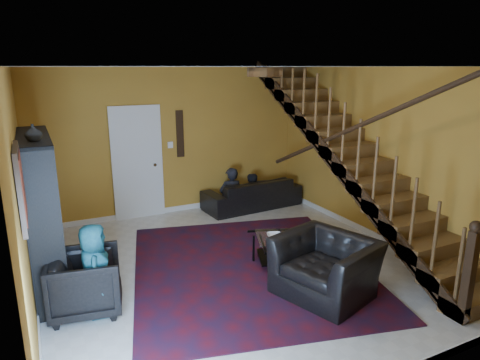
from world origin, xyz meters
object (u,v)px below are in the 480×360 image
at_px(sofa, 252,193).
at_px(armchair_right, 325,267).
at_px(coffee_table, 295,248).
at_px(bookshelf, 43,216).
at_px(armchair_left, 86,283).

height_order(sofa, armchair_right, armchair_right).
height_order(sofa, coffee_table, sofa).
bearing_deg(coffee_table, bookshelf, 164.80).
bearing_deg(armchair_left, armchair_right, -98.72).
distance_m(bookshelf, armchair_right, 3.63).
bearing_deg(bookshelf, armchair_right, -30.02).
relative_size(armchair_left, coffee_table, 0.63).
bearing_deg(bookshelf, armchair_left, -67.66).
bearing_deg(bookshelf, coffee_table, -15.20).
xyz_separation_m(armchair_left, armchair_right, (2.74, -0.93, 0.01)).
distance_m(bookshelf, coffee_table, 3.44).
relative_size(sofa, armchair_right, 1.76).
height_order(armchair_left, armchair_right, armchair_right).
relative_size(bookshelf, coffee_table, 1.58).
xyz_separation_m(bookshelf, armchair_right, (3.10, -1.79, -0.59)).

